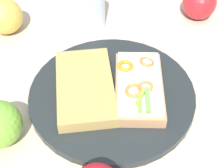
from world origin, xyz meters
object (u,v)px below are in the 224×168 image
(plate, at_px, (112,94))
(apple_3, at_px, (5,16))
(apple_0, at_px, (199,3))
(bread_slice_side, at_px, (85,87))
(drinking_glass, at_px, (91,7))
(sandwich, at_px, (139,86))

(plate, height_order, apple_3, apple_3)
(apple_0, relative_size, apple_3, 0.99)
(apple_0, bearing_deg, apple_3, 21.07)
(apple_3, bearing_deg, bread_slice_side, 146.92)
(apple_0, bearing_deg, drinking_glass, 20.50)
(sandwich, height_order, drinking_glass, drinking_glass)
(bread_slice_side, bearing_deg, plate, 81.51)
(sandwich, xyz_separation_m, apple_0, (-0.09, -0.29, 0.01))
(drinking_glass, bearing_deg, plate, 115.79)
(sandwich, xyz_separation_m, bread_slice_side, (0.09, 0.02, -0.00))
(apple_0, distance_m, drinking_glass, 0.25)
(plate, distance_m, sandwich, 0.05)
(plate, height_order, sandwich, sandwich)
(plate, height_order, apple_0, apple_0)
(plate, relative_size, sandwich, 1.72)
(apple_0, bearing_deg, plate, 65.74)
(apple_0, bearing_deg, bread_slice_side, 59.49)
(drinking_glass, bearing_deg, apple_3, 21.83)
(plate, xyz_separation_m, bread_slice_side, (0.05, 0.01, 0.02))
(drinking_glass, bearing_deg, sandwich, 126.76)
(sandwich, bearing_deg, plate, -90.46)
(apple_0, xyz_separation_m, apple_3, (0.41, 0.16, 0.00))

